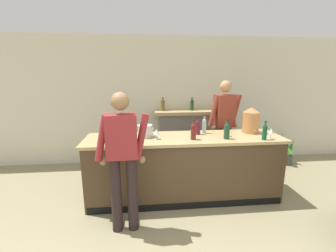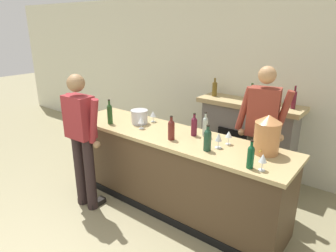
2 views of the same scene
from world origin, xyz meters
name	(u,v)px [view 1 (image 1 of 2)]	position (x,y,z in m)	size (l,w,h in m)	color
wall_back_panel	(162,101)	(0.00, 3.66, 1.38)	(12.00, 0.07, 2.75)	beige
bar_counter	(184,167)	(0.21, 1.98, 0.51)	(3.02, 0.77, 1.01)	#4B3723
fireplace_stone	(190,137)	(0.60, 3.40, 0.61)	(1.57, 0.52, 1.51)	slate
potted_plant_corner	(285,152)	(2.69, 3.16, 0.25)	(0.44, 0.48, 0.69)	#424648
person_customer	(123,158)	(-0.66, 1.28, 0.97)	(0.66, 0.31, 1.75)	#2C2020
person_bartender	(224,125)	(1.07, 2.67, 1.03)	(0.65, 0.36, 1.84)	#4C4B3B
copper_dispenser	(251,120)	(1.33, 2.14, 1.22)	(0.27, 0.31, 0.42)	#C27D48
ice_bucket_steel	(145,131)	(-0.39, 2.04, 1.10)	(0.23, 0.23, 0.19)	silver
wine_bottle_rose_blush	(265,131)	(1.34, 1.71, 1.13)	(0.07, 0.07, 0.28)	#104A27
wine_bottle_chardonnay_pale	(204,125)	(0.57, 2.17, 1.14)	(0.06, 0.06, 0.30)	#A4B6AC
wine_bottle_burgundy_dark	(198,127)	(0.45, 2.11, 1.14)	(0.07, 0.07, 0.28)	#581729
wine_bottle_port_short	(193,131)	(0.31, 1.83, 1.14)	(0.08, 0.08, 0.29)	#5D1F1A
wine_bottle_cabernet_heavy	(123,132)	(-0.70, 1.79, 1.16)	(0.07, 0.07, 0.34)	#224A1E
wine_bottle_riesling_slim	(227,130)	(0.81, 1.82, 1.14)	(0.08, 0.08, 0.29)	#1B3F2C
wine_glass_front_right	(227,129)	(0.87, 1.95, 1.13)	(0.07, 0.07, 0.18)	silver
wine_glass_back_row	(157,132)	(-0.22, 1.90, 1.12)	(0.08, 0.08, 0.16)	silver
wine_glass_near_bucket	(271,131)	(1.45, 1.73, 1.13)	(0.08, 0.08, 0.17)	silver
wine_glass_mid_counter	(151,127)	(-0.29, 2.21, 1.12)	(0.08, 0.08, 0.15)	silver
wine_glass_front_left	(226,127)	(0.91, 2.11, 1.13)	(0.08, 0.08, 0.16)	silver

